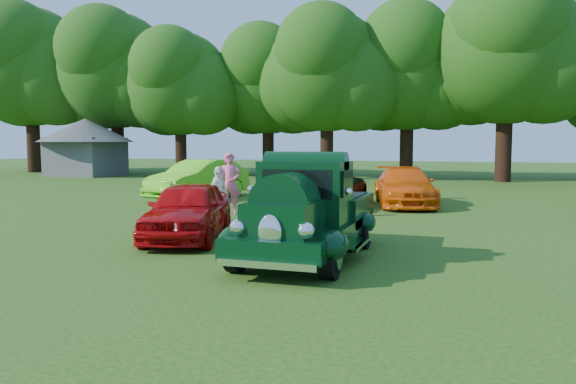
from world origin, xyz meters
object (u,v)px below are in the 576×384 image
(back_car_black, at_px, (321,190))
(spectator_pink, at_px, (230,184))
(hero_pickup, at_px, (309,216))
(spectator_grey, at_px, (312,191))
(red_convertible, at_px, (188,210))
(gazebo, at_px, (86,141))
(spectator_white, at_px, (218,194))
(back_car_orange, at_px, (405,186))
(back_car_lime, at_px, (199,180))

(back_car_black, distance_m, spectator_pink, 3.36)
(hero_pickup, bearing_deg, spectator_grey, 105.16)
(back_car_black, bearing_deg, red_convertible, -95.39)
(back_car_black, bearing_deg, spectator_grey, -76.26)
(hero_pickup, height_order, gazebo, gazebo)
(red_convertible, xyz_separation_m, spectator_white, (-0.65, 3.00, 0.11))
(spectator_grey, relative_size, spectator_white, 1.03)
(back_car_black, distance_m, spectator_grey, 2.49)
(back_car_orange, distance_m, spectator_pink, 6.43)
(spectator_pink, height_order, spectator_white, spectator_pink)
(spectator_grey, height_order, spectator_white, spectator_grey)
(red_convertible, xyz_separation_m, back_car_black, (1.32, 6.97, -0.03))
(spectator_grey, bearing_deg, back_car_black, 149.89)
(back_car_black, relative_size, gazebo, 0.72)
(red_convertible, bearing_deg, back_car_lime, 100.47)
(gazebo, bearing_deg, spectator_pink, -42.02)
(spectator_grey, distance_m, spectator_white, 2.78)
(back_car_black, relative_size, spectator_white, 2.94)
(back_car_black, xyz_separation_m, spectator_grey, (0.36, -2.46, 0.17))
(spectator_pink, bearing_deg, back_car_orange, 15.30)
(back_car_black, bearing_deg, spectator_pink, -128.11)
(hero_pickup, bearing_deg, gazebo, 135.39)
(back_car_black, bearing_deg, hero_pickup, -71.52)
(back_car_lime, bearing_deg, back_car_orange, 14.42)
(red_convertible, relative_size, spectator_grey, 2.45)
(red_convertible, relative_size, back_car_orange, 0.84)
(back_car_orange, bearing_deg, back_car_lime, 168.20)
(red_convertible, xyz_separation_m, gazebo, (-18.87, 20.66, 1.73))
(back_car_black, bearing_deg, back_car_orange, 38.81)
(spectator_grey, bearing_deg, back_car_lime, -163.06)
(back_car_black, bearing_deg, gazebo, 151.19)
(spectator_white, bearing_deg, spectator_grey, -53.53)
(back_car_orange, xyz_separation_m, spectator_pink, (-4.90, -4.15, 0.28))
(hero_pickup, xyz_separation_m, spectator_grey, (-1.53, 5.63, -0.01))
(back_car_lime, bearing_deg, spectator_white, -44.94)
(hero_pickup, height_order, back_car_black, hero_pickup)
(hero_pickup, xyz_separation_m, spectator_pink, (-4.19, 5.66, 0.15))
(spectator_grey, bearing_deg, back_car_orange, 113.33)
(hero_pickup, relative_size, red_convertible, 1.22)
(spectator_grey, bearing_deg, spectator_pink, -129.17)
(spectator_pink, bearing_deg, back_car_black, 21.62)
(back_car_black, relative_size, back_car_orange, 0.98)
(hero_pickup, xyz_separation_m, spectator_white, (-3.86, 4.12, -0.03))
(hero_pickup, distance_m, back_car_lime, 12.07)
(red_convertible, xyz_separation_m, spectator_pink, (-0.98, 4.54, 0.29))
(hero_pickup, distance_m, spectator_white, 5.65)
(back_car_black, xyz_separation_m, spectator_white, (-1.97, -3.97, 0.14))
(spectator_pink, relative_size, spectator_white, 1.23)
(hero_pickup, distance_m, back_car_black, 8.31)
(back_car_black, distance_m, gazebo, 24.46)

